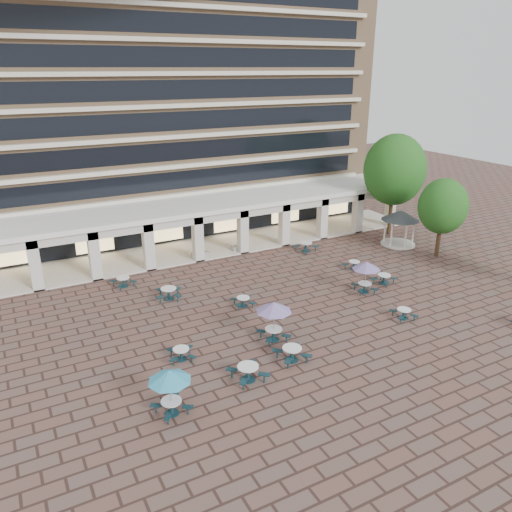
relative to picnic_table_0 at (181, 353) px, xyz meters
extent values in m
plane|color=brown|center=(8.72, 1.50, -0.41)|extent=(120.00, 120.00, 0.00)
cube|color=tan|center=(8.72, 27.00, 10.59)|extent=(40.00, 15.00, 22.00)
cube|color=beige|center=(8.72, 19.25, 4.09)|extent=(36.80, 0.50, 0.35)
cube|color=black|center=(8.72, 19.48, 5.39)|extent=(35.20, 0.05, 1.60)
cube|color=beige|center=(8.72, 19.25, 6.69)|extent=(36.80, 0.50, 0.35)
cube|color=black|center=(8.72, 19.48, 7.99)|extent=(35.20, 0.05, 1.60)
cube|color=beige|center=(8.72, 19.25, 9.29)|extent=(36.80, 0.50, 0.35)
cube|color=black|center=(8.72, 19.48, 10.59)|extent=(35.20, 0.05, 1.60)
cube|color=beige|center=(8.72, 19.25, 11.89)|extent=(36.80, 0.50, 0.35)
cube|color=black|center=(8.72, 19.48, 13.19)|extent=(35.20, 0.05, 1.60)
cube|color=beige|center=(8.72, 19.25, 14.49)|extent=(36.80, 0.50, 0.35)
cube|color=black|center=(8.72, 19.48, 15.79)|extent=(35.20, 0.05, 1.60)
cube|color=beige|center=(8.72, 19.25, 17.09)|extent=(36.80, 0.50, 0.35)
cube|color=black|center=(8.72, 19.48, 18.39)|extent=(35.20, 0.05, 1.60)
cube|color=beige|center=(8.72, 19.25, 19.69)|extent=(36.80, 0.50, 0.35)
cube|color=white|center=(8.72, 16.50, 3.79)|extent=(42.00, 6.60, 0.40)
cube|color=beige|center=(8.72, 13.65, 3.34)|extent=(42.00, 0.30, 0.90)
cube|color=black|center=(8.72, 19.20, 1.39)|extent=(38.00, 0.15, 3.20)
cube|color=beige|center=(8.72, 16.50, -0.35)|extent=(42.00, 6.00, 0.12)
cube|color=beige|center=(-6.06, 13.90, 1.59)|extent=(0.80, 0.80, 4.00)
cube|color=beige|center=(-1.84, 13.90, 1.59)|extent=(0.80, 0.80, 4.00)
cube|color=beige|center=(2.38, 13.90, 1.59)|extent=(0.80, 0.80, 4.00)
cube|color=beige|center=(6.61, 13.90, 1.59)|extent=(0.80, 0.80, 4.00)
cube|color=beige|center=(10.83, 13.90, 1.59)|extent=(0.80, 0.80, 4.00)
cube|color=beige|center=(15.05, 13.90, 1.59)|extent=(0.80, 0.80, 4.00)
cube|color=beige|center=(19.27, 13.90, 1.59)|extent=(0.80, 0.80, 4.00)
cube|color=beige|center=(23.50, 13.90, 1.59)|extent=(0.80, 0.80, 4.00)
cube|color=beige|center=(27.72, 13.90, 1.59)|extent=(0.80, 0.80, 4.00)
cube|color=#FFD88C|center=(-7.28, 19.05, 1.19)|extent=(3.20, 0.08, 2.40)
cube|color=#FFD88C|center=(-0.88, 19.05, 1.19)|extent=(3.20, 0.08, 2.40)
cube|color=#FFD88C|center=(5.52, 19.05, 1.19)|extent=(3.20, 0.08, 2.40)
cube|color=#FFD88C|center=(11.92, 19.05, 1.19)|extent=(3.20, 0.08, 2.40)
cube|color=#FFD88C|center=(18.32, 19.05, 1.19)|extent=(3.20, 0.08, 2.40)
cube|color=#FFD88C|center=(24.72, 19.05, 1.19)|extent=(3.20, 0.08, 2.40)
cylinder|color=#133139|center=(0.00, 0.00, -0.40)|extent=(0.64, 0.64, 0.04)
cylinder|color=#133139|center=(0.00, 0.00, -0.11)|extent=(0.17, 0.17, 0.61)
cylinder|color=white|center=(0.00, 0.00, 0.26)|extent=(0.92, 0.92, 0.05)
cube|color=#133139|center=(0.60, 0.39, -0.01)|extent=(0.56, 0.49, 0.05)
cylinder|color=#133139|center=(0.60, 0.39, -0.22)|extent=(0.07, 0.07, 0.39)
cube|color=#133139|center=(-0.39, 0.60, -0.01)|extent=(0.49, 0.56, 0.05)
cylinder|color=#133139|center=(-0.39, 0.60, -0.22)|extent=(0.07, 0.07, 0.39)
cube|color=#133139|center=(-0.60, -0.39, -0.01)|extent=(0.56, 0.49, 0.05)
cylinder|color=#133139|center=(-0.60, -0.39, -0.22)|extent=(0.07, 0.07, 0.39)
cube|color=#133139|center=(0.39, -0.60, -0.01)|extent=(0.49, 0.56, 0.05)
cylinder|color=#133139|center=(0.39, -0.60, -0.22)|extent=(0.07, 0.07, 0.39)
cylinder|color=#133139|center=(5.43, -2.99, -0.39)|extent=(0.76, 0.76, 0.04)
cylinder|color=#133139|center=(5.43, -2.99, -0.05)|extent=(0.20, 0.20, 0.72)
cylinder|color=white|center=(5.43, -2.99, 0.38)|extent=(1.09, 1.09, 0.05)
cube|color=#133139|center=(6.04, -2.40, 0.06)|extent=(0.64, 0.63, 0.05)
cylinder|color=#133139|center=(6.04, -2.40, -0.19)|extent=(0.09, 0.09, 0.46)
cube|color=#133139|center=(4.84, -2.38, 0.06)|extent=(0.63, 0.64, 0.05)
cylinder|color=#133139|center=(4.84, -2.38, -0.19)|extent=(0.09, 0.09, 0.46)
cube|color=#133139|center=(4.82, -3.58, 0.06)|extent=(0.64, 0.63, 0.05)
cylinder|color=#133139|center=(4.82, -3.58, -0.19)|extent=(0.09, 0.09, 0.46)
cube|color=#133139|center=(6.02, -3.60, 0.06)|extent=(0.63, 0.64, 0.05)
cylinder|color=#133139|center=(6.02, -3.60, -0.19)|extent=(0.09, 0.09, 0.46)
cylinder|color=#133139|center=(14.51, -2.18, -0.40)|extent=(0.62, 0.62, 0.04)
cylinder|color=#133139|center=(14.51, -2.18, -0.12)|extent=(0.16, 0.16, 0.59)
cylinder|color=white|center=(14.51, -2.18, 0.24)|extent=(0.89, 0.89, 0.04)
cube|color=#133139|center=(15.10, -1.80, -0.02)|extent=(0.55, 0.47, 0.04)
cylinder|color=#133139|center=(15.10, -1.80, -0.23)|extent=(0.07, 0.07, 0.37)
cube|color=#133139|center=(14.14, -1.59, -0.02)|extent=(0.47, 0.55, 0.04)
cylinder|color=#133139|center=(14.14, -1.59, -0.23)|extent=(0.07, 0.07, 0.37)
cube|color=#133139|center=(13.93, -2.55, -0.02)|extent=(0.55, 0.47, 0.04)
cylinder|color=#133139|center=(13.93, -2.55, -0.23)|extent=(0.07, 0.07, 0.37)
cube|color=#133139|center=(14.89, -2.76, -0.02)|extent=(0.47, 0.55, 0.04)
cylinder|color=#133139|center=(14.89, -2.76, -0.23)|extent=(0.07, 0.07, 0.37)
cylinder|color=#133139|center=(-2.02, -4.24, -0.39)|extent=(0.69, 0.69, 0.04)
cylinder|color=#133139|center=(-2.02, -4.24, -0.09)|extent=(0.18, 0.18, 0.65)
cylinder|color=white|center=(-2.02, -4.24, 0.30)|extent=(0.98, 0.98, 0.05)
cube|color=#133139|center=(-1.62, -3.59, 0.02)|extent=(0.52, 0.60, 0.05)
cylinder|color=#133139|center=(-1.62, -3.59, -0.21)|extent=(0.08, 0.08, 0.41)
cube|color=#133139|center=(-2.67, -3.83, 0.02)|extent=(0.60, 0.52, 0.05)
cylinder|color=#133139|center=(-2.67, -3.83, -0.21)|extent=(0.08, 0.08, 0.41)
cube|color=#133139|center=(-2.43, -4.89, 0.02)|extent=(0.52, 0.60, 0.05)
cylinder|color=#133139|center=(-2.43, -4.89, -0.21)|extent=(0.08, 0.08, 0.41)
cube|color=#133139|center=(-1.37, -4.65, 0.02)|extent=(0.60, 0.52, 0.05)
cylinder|color=#133139|center=(-1.37, -4.65, -0.21)|extent=(0.08, 0.08, 0.41)
cylinder|color=gray|center=(-2.02, -4.24, 0.77)|extent=(0.05, 0.05, 2.36)
cone|color=teal|center=(-2.02, -4.24, 1.70)|extent=(2.06, 2.06, 0.54)
cylinder|color=#133139|center=(2.41, -3.51, -0.39)|extent=(0.79, 0.79, 0.05)
cylinder|color=#133139|center=(2.41, -3.51, -0.04)|extent=(0.20, 0.20, 0.74)
cylinder|color=white|center=(2.41, -3.51, 0.41)|extent=(1.13, 1.13, 0.06)
cube|color=#133139|center=(3.00, -2.86, 0.08)|extent=(0.65, 0.67, 0.06)
cylinder|color=#133139|center=(3.00, -2.86, -0.18)|extent=(0.09, 0.09, 0.47)
cube|color=#133139|center=(1.76, -2.91, 0.08)|extent=(0.67, 0.65, 0.06)
cylinder|color=#133139|center=(1.76, -2.91, -0.18)|extent=(0.09, 0.09, 0.47)
cube|color=#133139|center=(1.81, -4.16, 0.08)|extent=(0.65, 0.67, 0.06)
cylinder|color=#133139|center=(1.81, -4.16, -0.18)|extent=(0.09, 0.09, 0.47)
cube|color=#133139|center=(3.05, -4.10, 0.08)|extent=(0.67, 0.65, 0.06)
cylinder|color=#133139|center=(3.05, -4.10, -0.18)|extent=(0.09, 0.09, 0.47)
cylinder|color=#133139|center=(5.63, -0.58, -0.39)|extent=(0.72, 0.72, 0.04)
cylinder|color=#133139|center=(5.63, -0.58, -0.07)|extent=(0.19, 0.19, 0.68)
cylinder|color=white|center=(5.63, -0.58, 0.34)|extent=(1.03, 1.03, 0.05)
cube|color=#133139|center=(6.24, -0.05, 0.04)|extent=(0.62, 0.59, 0.05)
cylinder|color=#133139|center=(6.24, -0.05, -0.20)|extent=(0.08, 0.08, 0.43)
cube|color=#133139|center=(5.10, 0.02, 0.04)|extent=(0.59, 0.62, 0.05)
cylinder|color=#133139|center=(5.10, 0.02, -0.20)|extent=(0.08, 0.08, 0.43)
cube|color=#133139|center=(5.02, -1.11, 0.04)|extent=(0.62, 0.59, 0.05)
cylinder|color=#133139|center=(5.02, -1.11, -0.20)|extent=(0.08, 0.08, 0.43)
cube|color=#133139|center=(6.16, -1.19, 0.04)|extent=(0.59, 0.62, 0.05)
cylinder|color=#133139|center=(6.16, -1.19, -0.20)|extent=(0.08, 0.08, 0.43)
cylinder|color=gray|center=(5.63, -0.58, 0.83)|extent=(0.05, 0.05, 2.48)
cone|color=#7965A4|center=(5.63, -0.58, 1.81)|extent=(2.17, 2.17, 0.57)
cylinder|color=#133139|center=(17.20, 2.76, -0.39)|extent=(0.68, 0.68, 0.04)
cylinder|color=#133139|center=(17.20, 2.76, -0.09)|extent=(0.17, 0.17, 0.64)
cylinder|color=white|center=(17.20, 2.76, 0.30)|extent=(0.97, 0.97, 0.05)
cube|color=#133139|center=(17.53, 3.44, 0.01)|extent=(0.48, 0.60, 0.05)
cylinder|color=#133139|center=(17.53, 3.44, -0.21)|extent=(0.08, 0.08, 0.41)
cube|color=#133139|center=(16.52, 3.09, 0.01)|extent=(0.60, 0.48, 0.05)
cylinder|color=#133139|center=(16.52, 3.09, -0.21)|extent=(0.08, 0.08, 0.41)
cube|color=#133139|center=(16.87, 2.08, 0.01)|extent=(0.48, 0.60, 0.05)
cylinder|color=#133139|center=(16.87, 2.08, -0.21)|extent=(0.08, 0.08, 0.41)
cube|color=#133139|center=(17.88, 2.43, 0.01)|extent=(0.60, 0.48, 0.05)
cylinder|color=#133139|center=(17.88, 2.43, -0.21)|extent=(0.08, 0.08, 0.41)
cylinder|color=#133139|center=(6.06, 4.34, -0.40)|extent=(0.63, 0.63, 0.04)
cylinder|color=#133139|center=(6.06, 4.34, -0.12)|extent=(0.16, 0.16, 0.59)
cylinder|color=white|center=(6.06, 4.34, 0.24)|extent=(0.90, 0.90, 0.04)
cube|color=#133139|center=(6.63, 4.73, -0.02)|extent=(0.55, 0.49, 0.04)
cylinder|color=#133139|center=(6.63, 4.73, -0.23)|extent=(0.07, 0.07, 0.38)
cube|color=#133139|center=(5.66, 4.91, -0.02)|extent=(0.49, 0.55, 0.04)
cylinder|color=#133139|center=(5.66, 4.91, -0.23)|extent=(0.07, 0.07, 0.38)
cube|color=#133139|center=(5.49, 3.94, -0.02)|extent=(0.55, 0.49, 0.04)
cylinder|color=#133139|center=(5.49, 3.94, -0.23)|extent=(0.07, 0.07, 0.38)
cube|color=#133139|center=(6.46, 3.76, -0.02)|extent=(0.49, 0.55, 0.04)
cylinder|color=#133139|center=(6.46, 3.76, -0.23)|extent=(0.07, 0.07, 0.38)
cylinder|color=#133139|center=(1.93, 7.86, -0.39)|extent=(0.77, 0.77, 0.04)
cylinder|color=#133139|center=(1.93, 7.86, -0.05)|extent=(0.20, 0.20, 0.72)
cylinder|color=white|center=(1.93, 7.86, 0.38)|extent=(1.09, 1.09, 0.05)
cube|color=#133139|center=(2.69, 8.24, 0.07)|extent=(0.67, 0.54, 0.05)
cylinder|color=#133139|center=(2.69, 8.24, -0.18)|extent=(0.09, 0.09, 0.46)
cube|color=#133139|center=(1.54, 8.62, 0.07)|extent=(0.54, 0.67, 0.05)
cylinder|color=#133139|center=(1.54, 8.62, -0.18)|extent=(0.09, 0.09, 0.46)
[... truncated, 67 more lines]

